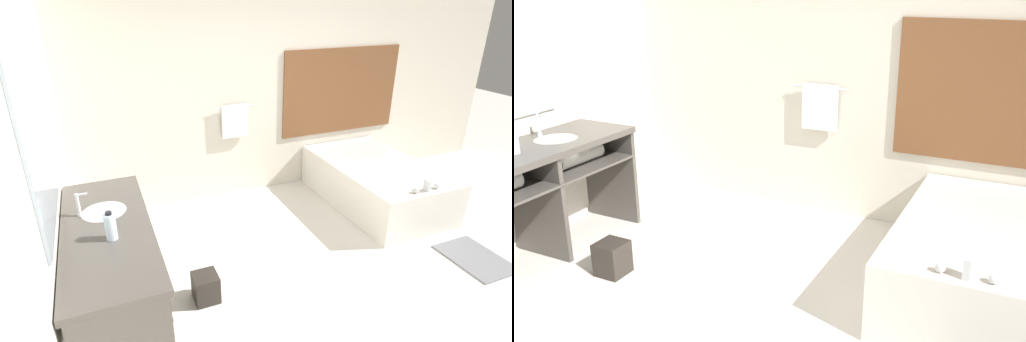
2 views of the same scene
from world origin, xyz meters
TOP-DOWN VIEW (x-y plane):
  - wall_back_with_blinds at (0.04, 2.23)m, footprint 7.40×0.13m
  - vanity_counter at (-1.88, 0.44)m, footprint 0.60×1.66m
  - sink_faucet at (-2.05, 0.66)m, footprint 0.09×0.04m
  - bathtub at (1.21, 1.31)m, footprint 1.07×1.77m
  - waste_bin at (-1.20, 0.41)m, footprint 0.21×0.21m

SIDE VIEW (x-z plane):
  - waste_bin at x=-1.20m, z-range 0.00..0.25m
  - bathtub at x=1.21m, z-range -0.04..0.60m
  - vanity_counter at x=-1.88m, z-range 0.21..1.09m
  - sink_faucet at x=-2.05m, z-range 0.87..1.05m
  - wall_back_with_blinds at x=0.04m, z-range -0.01..2.69m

